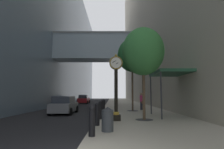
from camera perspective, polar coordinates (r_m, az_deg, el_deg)
The scene contains 17 objects.
ground_plane at distance 31.46m, azimuth -1.80°, elevation -9.42°, with size 110.00×110.00×0.00m, color black.
sidewalk_right at distance 34.51m, azimuth 3.90°, elevation -9.01°, with size 6.57×80.00×0.14m, color #ADA593.
building_block_left at distance 38.52m, azimuth -19.35°, elevation 12.54°, with size 22.96×80.00×27.94m.
building_block_right at distance 40.32m, azimuth 15.60°, elevation 21.24°, with size 9.00×80.00×40.42m.
street_clock at distance 11.54m, azimuth 1.36°, elevation -2.84°, with size 0.84×0.55×4.16m.
bollard_nearest at distance 7.31m, azimuth -6.13°, elevation -13.79°, with size 0.27×0.27×1.19m.
bollard_second at distance 9.74m, azimuth -4.54°, elevation -11.92°, with size 0.27×0.27×1.19m.
bollard_third at distance 12.18m, azimuth -3.60°, elevation -10.80°, with size 0.27×0.27×1.19m.
bollard_fourth at distance 14.62m, azimuth -2.97°, elevation -10.04°, with size 0.27×0.27×1.19m.
bollard_fifth at distance 17.06m, azimuth -2.53°, elevation -9.50°, with size 0.27×0.27×1.19m.
street_tree_near at distance 12.32m, azimuth 9.70°, elevation 7.01°, with size 2.75×2.75×5.99m.
street_tree_mid_near at distance 18.84m, azimuth 6.35°, elevation 5.92°, with size 2.96×2.96×7.27m.
trash_bin at distance 8.22m, azimuth -1.30°, elevation -13.58°, with size 0.53×0.53×1.05m.
pedestrian_walking at distance 19.63m, azimuth 9.23°, elevation -8.07°, with size 0.44×0.52×1.77m.
storefront_awning at distance 14.42m, azimuth 17.47°, elevation 0.22°, with size 2.40×3.60×3.30m.
car_red_near at distance 36.40m, azimuth -8.67°, elevation -7.64°, with size 2.00×4.50×1.69m.
car_grey_mid at distance 17.48m, azimuth -14.50°, elevation -9.22°, with size 1.98×4.17×1.57m.
Camera 1 is at (1.03, -4.40, 1.72)m, focal length 29.43 mm.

